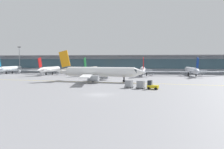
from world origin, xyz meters
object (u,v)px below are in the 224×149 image
gate_airplane_3 (143,70)px  gate_airplane_2 (91,70)px  gate_airplane_4 (192,70)px  baggage_tug (152,86)px  gate_airplane_1 (50,69)px  cargo_dolly_trailing (129,84)px  gate_airplane_0 (10,69)px  taxiing_regional_jet (99,72)px  cargo_dolly_lead (141,84)px  apron_light_mast_0 (20,58)px

gate_airplane_3 → gate_airplane_2: bearing=85.8°
gate_airplane_4 → baggage_tug: gate_airplane_4 is taller
gate_airplane_1 → cargo_dolly_trailing: bearing=-135.9°
gate_airplane_3 → gate_airplane_0: bearing=84.8°
taxiing_regional_jet → cargo_dolly_lead: taxiing_regional_jet is taller
gate_airplane_1 → cargo_dolly_trailing: size_ratio=9.91×
gate_airplane_3 → baggage_tug: bearing=-178.3°
gate_airplane_4 → cargo_dolly_trailing: (-23.81, -46.55, -1.39)m
cargo_dolly_lead → gate_airplane_0: bearing=160.9°
baggage_tug → cargo_dolly_lead: (-2.74, 0.84, 0.16)m
gate_airplane_2 → gate_airplane_0: bearing=87.2°
gate_airplane_3 → cargo_dolly_lead: bearing=178.4°
gate_airplane_4 → apron_light_mast_0: bearing=80.2°
apron_light_mast_0 → gate_airplane_1: bearing=-29.6°
gate_airplane_0 → gate_airplane_1: (23.70, -4.18, 0.00)m
gate_airplane_4 → baggage_tug: (-18.12, -48.29, -1.55)m
gate_airplane_4 → apron_light_mast_0: size_ratio=1.71×
gate_airplane_2 → taxiing_regional_jet: bearing=-160.1°
gate_airplane_3 → gate_airplane_4: 21.28m
gate_airplane_0 → baggage_tug: 87.23m
gate_airplane_0 → gate_airplane_3: bearing=-96.5°
gate_airplane_4 → baggage_tug: 51.61m
taxiing_regional_jet → baggage_tug: bearing=-39.3°
gate_airplane_0 → apron_light_mast_0: bearing=0.8°
gate_airplane_3 → apron_light_mast_0: (-68.57, 13.38, 5.45)m
gate_airplane_0 → cargo_dolly_trailing: size_ratio=9.92×
gate_airplane_1 → apron_light_mast_0: bearing=61.6°
gate_airplane_3 → cargo_dolly_trailing: 45.35m
gate_airplane_1 → baggage_tug: 66.34m
gate_airplane_2 → taxiing_regional_jet: (10.84, -31.47, 0.64)m
gate_airplane_0 → gate_airplane_1: same height
taxiing_regional_jet → apron_light_mast_0: size_ratio=2.16×
cargo_dolly_lead → apron_light_mast_0: (-68.95, 59.53, 6.83)m
taxiing_regional_jet → apron_light_mast_0: 70.69m
gate_airplane_2 → gate_airplane_4: (45.51, 0.41, 0.00)m
gate_airplane_1 → cargo_dolly_lead: (44.54, -45.67, -1.39)m
gate_airplane_1 → gate_airplane_0: bearing=81.2°
gate_airplane_1 → gate_airplane_2: bearing=-84.8°
gate_airplane_4 → cargo_dolly_trailing: bearing=150.8°
cargo_dolly_lead → apron_light_mast_0: 91.35m
gate_airplane_4 → apron_light_mast_0: 90.79m
gate_airplane_4 → cargo_dolly_lead: bearing=154.2°
gate_airplane_2 → cargo_dolly_trailing: size_ratio=9.90×
taxiing_regional_jet → cargo_dolly_lead: 20.91m
gate_airplane_0 → gate_airplane_3: size_ratio=1.00×
gate_airplane_3 → gate_airplane_4: same height
gate_airplane_4 → gate_airplane_3: bearing=91.4°
baggage_tug → cargo_dolly_lead: bearing=180.0°
apron_light_mast_0 → taxiing_regional_jet: bearing=-38.6°
gate_airplane_0 → cargo_dolly_lead: gate_airplane_0 is taller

